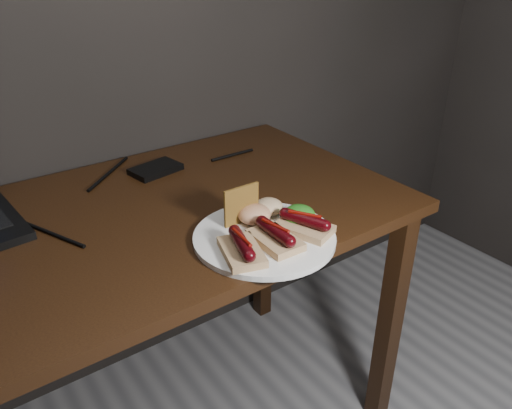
{
  "coord_description": "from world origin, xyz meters",
  "views": [
    {
      "loc": [
        -0.28,
        0.42,
        1.3
      ],
      "look_at": [
        0.25,
        1.16,
        0.82
      ],
      "focal_mm": 35.0,
      "sensor_mm": 36.0,
      "label": 1
    }
  ],
  "objects": [
    {
      "name": "hard_drive",
      "position": [
        0.22,
        1.58,
        0.76
      ],
      "size": [
        0.14,
        0.1,
        0.02
      ],
      "primitive_type": "cube",
      "rotation": [
        0.0,
        0.0,
        0.19
      ],
      "color": "black",
      "rests_on": "desk"
    },
    {
      "name": "salad_greens",
      "position": [
        0.34,
        1.13,
        0.78
      ],
      "size": [
        0.07,
        0.07,
        0.04
      ],
      "primitive_type": "ellipsoid",
      "color": "#206113",
      "rests_on": "plate"
    },
    {
      "name": "bread_sausage_center",
      "position": [
        0.25,
        1.09,
        0.78
      ],
      "size": [
        0.07,
        0.12,
        0.04
      ],
      "color": "tan",
      "rests_on": "plate"
    },
    {
      "name": "desk_cables",
      "position": [
        -0.04,
        1.52,
        0.75
      ],
      "size": [
        1.05,
        0.4,
        0.01
      ],
      "color": "black",
      "rests_on": "desk"
    },
    {
      "name": "crispbread",
      "position": [
        0.24,
        1.2,
        0.8
      ],
      "size": [
        0.09,
        0.01,
        0.08
      ],
      "primitive_type": "cube",
      "color": "olive",
      "rests_on": "plate"
    },
    {
      "name": "bread_sausage_left",
      "position": [
        0.17,
        1.09,
        0.78
      ],
      "size": [
        0.1,
        0.13,
        0.04
      ],
      "color": "tan",
      "rests_on": "plate"
    },
    {
      "name": "plate",
      "position": [
        0.25,
        1.13,
        0.76
      ],
      "size": [
        0.32,
        0.32,
        0.01
      ],
      "primitive_type": "cylinder",
      "rotation": [
        0.0,
        0.0,
        0.1
      ],
      "color": "white",
      "rests_on": "desk"
    },
    {
      "name": "bread_sausage_right",
      "position": [
        0.33,
        1.09,
        0.78
      ],
      "size": [
        0.11,
        0.13,
        0.04
      ],
      "color": "tan",
      "rests_on": "plate"
    },
    {
      "name": "desk",
      "position": [
        0.0,
        1.38,
        0.66
      ],
      "size": [
        1.4,
        0.7,
        0.75
      ],
      "color": "#341E0D",
      "rests_on": "ground"
    },
    {
      "name": "salsa_mound",
      "position": [
        0.26,
        1.19,
        0.78
      ],
      "size": [
        0.07,
        0.07,
        0.04
      ],
      "primitive_type": "ellipsoid",
      "color": "#A72810",
      "rests_on": "plate"
    },
    {
      "name": "coleslaw_mound",
      "position": [
        0.31,
        1.2,
        0.78
      ],
      "size": [
        0.06,
        0.06,
        0.04
      ],
      "primitive_type": "ellipsoid",
      "color": "beige",
      "rests_on": "plate"
    }
  ]
}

